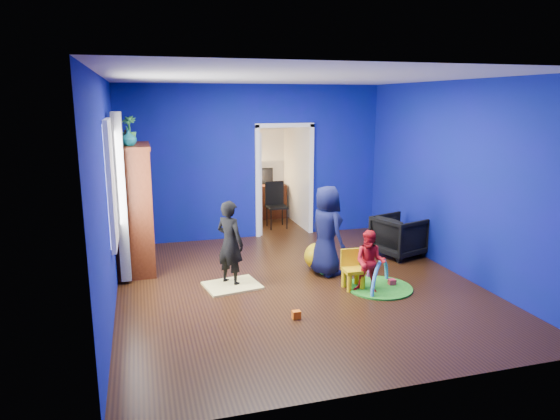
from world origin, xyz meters
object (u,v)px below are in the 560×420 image
object	(u,v)px
child_navy	(327,231)
folding_chair	(277,206)
child_black	(230,243)
crt_tv	(136,205)
hopper_ball	(317,256)
armchair	(399,236)
study_desk	(265,201)
tv_armoire	(134,208)
toddler_red	(370,262)
play_mat	(380,288)
vase	(129,138)
kid_chair	(353,272)

from	to	relation	value
child_navy	folding_chair	distance (m)	2.96
child_black	child_navy	size ratio (longest dim) A/B	0.90
crt_tv	hopper_ball	bearing A→B (deg)	-16.34
armchair	study_desk	bearing A→B (deg)	5.66
crt_tv	tv_armoire	bearing A→B (deg)	180.00
hopper_ball	toddler_red	bearing A→B (deg)	-72.86
hopper_ball	child_black	bearing A→B (deg)	-168.63
tv_armoire	folding_chair	bearing A→B (deg)	34.12
play_mat	hopper_ball	bearing A→B (deg)	118.50
hopper_ball	study_desk	distance (m)	3.67
child_black	vase	distance (m)	2.10
child_navy	kid_chair	distance (m)	0.82
child_navy	study_desk	size ratio (longest dim) A/B	1.55
kid_chair	study_desk	world-z (taller)	study_desk
crt_tv	hopper_ball	distance (m)	2.92
armchair	tv_armoire	distance (m)	4.40
child_navy	vase	bearing A→B (deg)	59.77
armchair	kid_chair	size ratio (longest dim) A/B	1.52
armchair	child_navy	xyz separation A→B (m)	(-1.54, -0.53, 0.34)
child_black	tv_armoire	distance (m)	1.73
armchair	child_black	distance (m)	3.08
armchair	vase	bearing A→B (deg)	68.98
child_black	toddler_red	world-z (taller)	child_black
kid_chair	study_desk	distance (m)	4.59
vase	tv_armoire	bearing A→B (deg)	90.00
armchair	kid_chair	bearing A→B (deg)	112.81
study_desk	crt_tv	bearing A→B (deg)	-134.08
armchair	hopper_ball	size ratio (longest dim) A/B	1.82
child_black	hopper_ball	world-z (taller)	child_black
crt_tv	kid_chair	world-z (taller)	crt_tv
kid_chair	tv_armoire	bearing A→B (deg)	152.09
vase	play_mat	bearing A→B (deg)	-24.80
kid_chair	folding_chair	distance (m)	3.64
child_black	child_navy	bearing A→B (deg)	-127.52
armchair	toddler_red	bearing A→B (deg)	120.44
toddler_red	child_navy	bearing A→B (deg)	142.23
vase	crt_tv	world-z (taller)	vase
child_black	folding_chair	world-z (taller)	child_black
child_navy	kid_chair	size ratio (longest dim) A/B	2.73
study_desk	folding_chair	size ratio (longest dim) A/B	0.96
toddler_red	tv_armoire	distance (m)	3.67
play_mat	folding_chair	bearing A→B (deg)	97.25
child_navy	crt_tv	world-z (taller)	child_navy
armchair	crt_tv	bearing A→B (deg)	64.96
play_mat	toddler_red	bearing A→B (deg)	-155.93
play_mat	crt_tv	bearing A→B (deg)	150.76
child_black	vase	world-z (taller)	vase
child_navy	study_desk	world-z (taller)	child_navy
tv_armoire	play_mat	size ratio (longest dim) A/B	2.14
child_navy	play_mat	bearing A→B (deg)	-162.22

